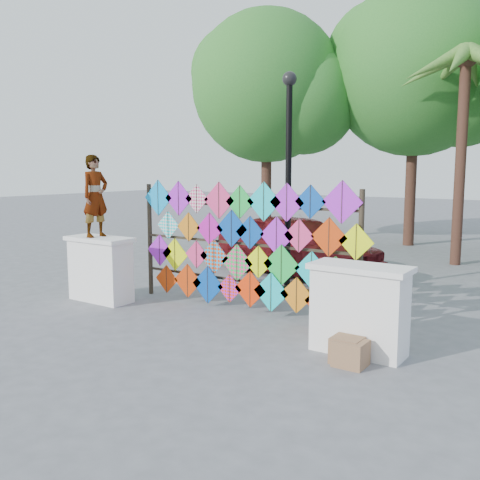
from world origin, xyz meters
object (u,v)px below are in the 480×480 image
(kite_rack, at_px, (244,246))
(lamppost, at_px, (289,165))
(vendor_woman, at_px, (95,196))
(sedan, at_px, (297,245))

(kite_rack, xyz_separation_m, lamppost, (0.20, 1.28, 1.47))
(kite_rack, bearing_deg, vendor_woman, -162.18)
(vendor_woman, height_order, lamppost, lamppost)
(vendor_woman, relative_size, sedan, 0.36)
(kite_rack, distance_m, vendor_woman, 3.14)
(kite_rack, relative_size, sedan, 1.11)
(kite_rack, distance_m, sedan, 3.69)
(lamppost, bearing_deg, kite_rack, -98.85)
(kite_rack, relative_size, lamppost, 1.10)
(vendor_woman, bearing_deg, lamppost, -52.46)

